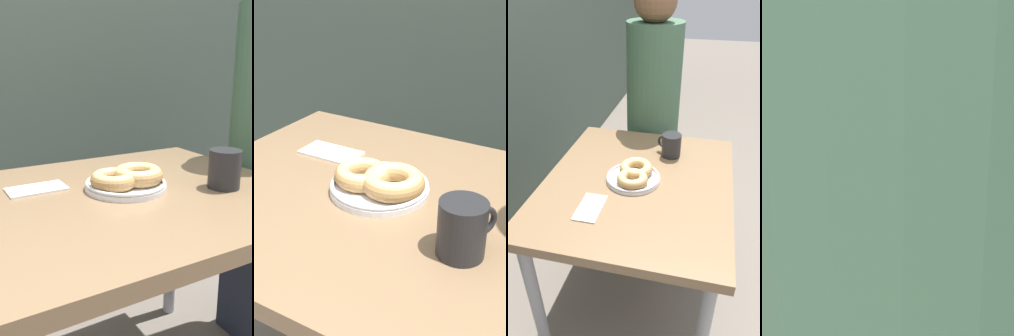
# 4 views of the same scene
# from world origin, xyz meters

# --- Properties ---
(ground_plane) EXTENTS (14.00, 14.00, 0.00)m
(ground_plane) POSITION_xyz_m (0.00, 0.00, 0.00)
(ground_plane) COLOR #70665B
(dining_table) EXTENTS (0.91, 0.77, 0.73)m
(dining_table) POSITION_xyz_m (0.00, 0.25, 0.64)
(dining_table) COLOR #846647
(dining_table) RESTS_ON ground_plane
(donut_plate) EXTENTS (0.25, 0.23, 0.06)m
(donut_plate) POSITION_xyz_m (0.00, 0.26, 0.76)
(donut_plate) COLOR white
(donut_plate) RESTS_ON dining_table
(coffee_mug) EXTENTS (0.09, 0.12, 0.11)m
(coffee_mug) POSITION_xyz_m (0.25, 0.15, 0.78)
(coffee_mug) COLOR #232326
(coffee_mug) RESTS_ON dining_table
(person_figure) EXTENTS (0.32, 0.30, 1.46)m
(person_figure) POSITION_xyz_m (0.63, 0.30, 0.76)
(person_figure) COLOR #232838
(person_figure) RESTS_ON ground_plane
(napkin) EXTENTS (0.16, 0.09, 0.01)m
(napkin) POSITION_xyz_m (-0.22, 0.38, 0.73)
(napkin) COLOR white
(napkin) RESTS_ON dining_table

